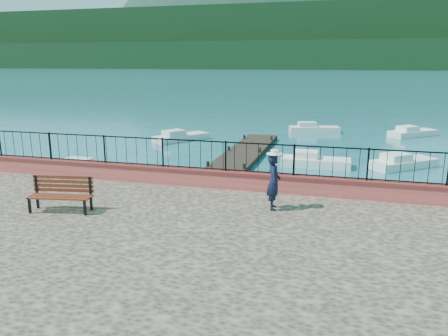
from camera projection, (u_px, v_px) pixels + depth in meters
The scene contains 15 objects.
ground at pixel (199, 273), 11.14m from camera, with size 2000.00×2000.00×0.00m, color #19596B.
parapet at pixel (234, 180), 14.25m from camera, with size 28.00×0.46×0.58m, color #CB5749.
railing at pixel (235, 157), 14.07m from camera, with size 27.00×0.05×0.95m, color black.
dock at pixel (236, 161), 22.85m from camera, with size 2.00×16.00×0.30m, color #2D231C.
far_forest at pixel (342, 55), 290.01m from camera, with size 900.00×60.00×18.00m, color black.
foothills at pixel (344, 39), 343.11m from camera, with size 900.00×120.00×44.00m, color black.
park_bench at pixel (61, 201), 12.08m from camera, with size 1.80×0.85×0.96m.
person at pixel (274, 182), 12.15m from camera, with size 0.58×0.38×1.58m, color black.
hat at pixel (275, 152), 11.95m from camera, with size 0.44×0.44×0.12m, color white.
boat_0 at pixel (87, 167), 20.55m from camera, with size 3.70×1.30×0.80m, color silver.
boat_1 at pixel (316, 159), 22.37m from camera, with size 3.47×1.30×0.80m, color white.
boat_2 at pixel (404, 160), 22.08m from camera, with size 3.57×1.30×0.80m, color white.
boat_3 at pixel (181, 135), 29.59m from camera, with size 3.88×1.30×0.80m, color silver.
boat_4 at pixel (314, 127), 33.14m from camera, with size 3.71×1.30×0.80m, color silver.
boat_5 at pixel (413, 131), 31.38m from camera, with size 3.72×1.30×0.80m, color silver.
Camera 1 is at (3.30, -9.65, 5.26)m, focal length 35.00 mm.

